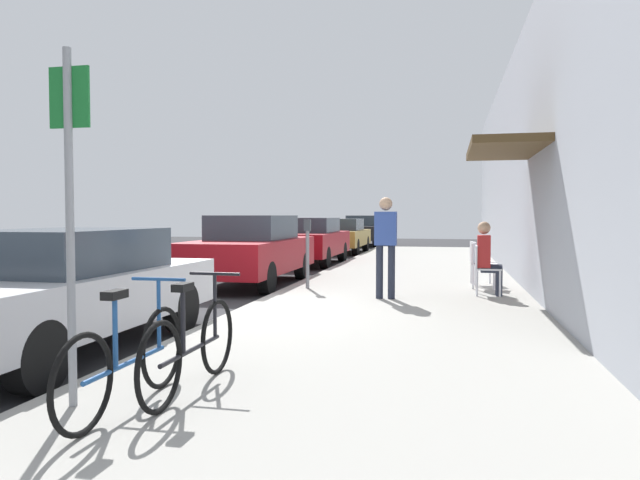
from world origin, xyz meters
TOP-DOWN VIEW (x-y plane):
  - ground_plane at (0.00, 0.00)m, footprint 60.00×60.00m
  - sidewalk_slab at (2.25, 2.00)m, footprint 4.50×32.00m
  - building_facade at (4.64, 2.00)m, footprint 1.40×32.00m
  - parked_car_0 at (-1.10, -2.57)m, footprint 1.80×4.40m
  - parked_car_1 at (-1.10, 3.81)m, footprint 1.80×4.40m
  - parked_car_2 at (-1.10, 9.23)m, footprint 1.80×4.40m
  - parked_car_3 at (-1.10, 14.80)m, footprint 1.80×4.40m
  - parked_car_4 at (-1.10, 20.90)m, footprint 1.80×4.40m
  - parking_meter at (0.45, 2.61)m, footprint 0.12×0.10m
  - street_sign at (0.40, -4.47)m, footprint 0.32×0.06m
  - bicycle_0 at (0.83, -4.44)m, footprint 0.46×1.71m
  - bicycle_1 at (1.10, -3.95)m, footprint 0.46×1.71m
  - cafe_chair_0 at (3.69, 2.32)m, footprint 0.45×0.45m
  - seated_patron_0 at (3.75, 2.32)m, footprint 0.43×0.37m
  - cafe_chair_1 at (3.70, 3.30)m, footprint 0.51×0.51m
  - cafe_chair_2 at (3.69, 3.92)m, footprint 0.50×0.50m
  - pedestrian_standing at (2.06, 1.52)m, footprint 0.36×0.22m

SIDE VIEW (x-z plane):
  - ground_plane at x=0.00m, z-range 0.00..0.00m
  - sidewalk_slab at x=2.25m, z-range 0.00..0.12m
  - bicycle_0 at x=0.83m, z-range 0.03..0.93m
  - bicycle_1 at x=1.10m, z-range 0.03..0.93m
  - cafe_chair_0 at x=3.69m, z-range 0.19..1.06m
  - cafe_chair_1 at x=3.70m, z-range 0.19..1.06m
  - cafe_chair_2 at x=3.69m, z-range 0.19..1.06m
  - parked_car_0 at x=-1.10m, z-range 0.03..1.39m
  - parked_car_3 at x=-1.10m, z-range 0.03..1.41m
  - parked_car_2 at x=-1.10m, z-range 0.03..1.47m
  - parked_car_4 at x=-1.10m, z-range 0.02..1.53m
  - parked_car_1 at x=-1.10m, z-range 0.02..1.53m
  - seated_patron_0 at x=3.75m, z-range 0.17..1.46m
  - parking_meter at x=0.45m, z-range 0.23..1.55m
  - pedestrian_standing at x=2.06m, z-range 0.27..1.97m
  - street_sign at x=0.40m, z-range 0.34..2.94m
  - building_facade at x=4.64m, z-range 0.00..5.26m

